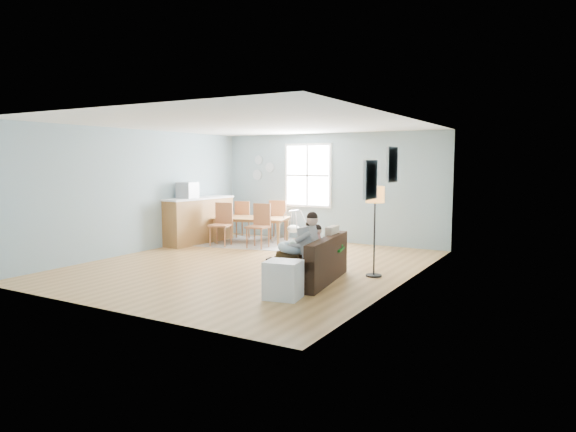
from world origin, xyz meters
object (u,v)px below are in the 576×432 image
Objects in this scene: storage_cube at (283,280)px; baby_swing at (293,228)px; father at (301,245)px; toddler at (312,242)px; chair_se at (260,222)px; chair_ne at (279,217)px; dining_table at (251,230)px; floor_lamp at (375,202)px; chair_sw at (222,221)px; counter at (199,220)px; sofa at (313,266)px; chair_nw at (244,217)px; monitor at (187,190)px.

baby_swing is (-2.44, 4.66, 0.08)m from storage_cube.
baby_swing is at bearing 120.89° from father.
toddler is 0.91× the size of baby_swing.
chair_ne is at bearing 101.21° from chair_se.
toddler reaches higher than dining_table.
floor_lamp is at bearing 38.73° from toddler.
chair_ne is at bearing 128.39° from toddler.
father is at bearing -88.08° from toddler.
chair_sw is 0.97m from chair_se.
counter reaches higher than storage_cube.
sofa is at bearing 95.88° from storage_cube.
father is at bearing -126.62° from floor_lamp.
dining_table is 0.86m from chair_se.
storage_cube is 5.05m from chair_sw.
storage_cube is 4.55m from chair_se.
chair_nw is at bearing 137.88° from chair_se.
storage_cube is at bearing -77.59° from father.
sofa is 3.58m from chair_se.
toddler is 1.81× the size of monitor.
father is at bearing -54.74° from chair_ne.
counter is 2.35m from baby_swing.
chair_sw is at bearing -135.70° from baby_swing.
monitor is (-0.77, -0.34, 0.73)m from chair_sw.
floor_lamp is 1.53× the size of chair_se.
chair_nw is (-3.75, 3.78, -0.08)m from father.
chair_se is at bearing 137.44° from sofa.
toddler is 0.73× the size of chair_sw.
counter reaches higher than baby_swing.
father reaches higher than chair_se.
floor_lamp is (0.84, 1.13, 0.66)m from father.
counter is at bearing 153.61° from toddler.
chair_se is (-2.53, 2.25, -0.04)m from toddler.
father is 4.30m from chair_sw.
counter reaches higher than chair_nw.
toddler is 1.28m from floor_lamp.
baby_swing is at bearing 37.71° from monitor.
monitor is at bearing -91.83° from counter.
chair_se is at bearing 133.44° from father.
counter is at bearing 164.46° from floor_lamp.
sofa reaches higher than dining_table.
chair_nw is at bearing 67.69° from counter.
father is 4.53m from dining_table.
floor_lamp reaches higher than baby_swing.
chair_nw is (-4.59, 2.64, -0.74)m from floor_lamp.
chair_nw is 1.86m from monitor.
floor_lamp is 4.14m from baby_swing.
monitor reaches higher than chair_se.
chair_se is 1.94m from monitor.
dining_table is at bearing 137.59° from sofa.
baby_swing is at bearing -21.87° from chair_ne.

